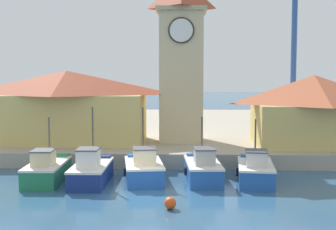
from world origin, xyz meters
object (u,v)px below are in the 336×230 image
at_px(fishing_boat_far_left, 47,170).
at_px(fishing_boat_left_outer, 91,171).
at_px(warehouse_right, 314,109).
at_px(fishing_boat_left_inner, 144,169).
at_px(clock_tower, 181,56).
at_px(fishing_boat_mid_left, 203,169).
at_px(warehouse_left, 67,106).
at_px(port_crane_near, 293,46).
at_px(fishing_boat_center, 255,170).
at_px(mooring_buoy, 170,203).

height_order(fishing_boat_far_left, fishing_boat_left_outer, fishing_boat_left_outer).
height_order(fishing_boat_far_left, warehouse_right, warehouse_right).
relative_size(fishing_boat_left_outer, fishing_boat_left_inner, 1.04).
xyz_separation_m(fishing_boat_left_outer, clock_tower, (5.16, 10.54, 7.10)).
distance_m(fishing_boat_far_left, clock_tower, 14.74).
relative_size(fishing_boat_left_inner, fishing_boat_mid_left, 0.96).
relative_size(warehouse_left, port_crane_near, 0.58).
bearing_deg(fishing_boat_center, warehouse_left, 146.67).
distance_m(warehouse_left, warehouse_right, 18.90).
relative_size(clock_tower, port_crane_near, 0.69).
bearing_deg(warehouse_right, port_crane_near, 84.85).
bearing_deg(fishing_boat_far_left, warehouse_left, 96.78).
distance_m(warehouse_left, mooring_buoy, 17.32).
bearing_deg(warehouse_right, fishing_boat_center, -124.65).
relative_size(fishing_boat_left_outer, mooring_buoy, 8.55).
distance_m(fishing_boat_center, port_crane_near, 22.55).
relative_size(fishing_boat_left_outer, fishing_boat_mid_left, 1.00).
xyz_separation_m(clock_tower, warehouse_right, (9.93, -1.96, -4.10)).
height_order(fishing_boat_left_inner, warehouse_left, warehouse_left).
xyz_separation_m(fishing_boat_far_left, fishing_boat_left_inner, (5.71, 0.38, 0.02)).
bearing_deg(port_crane_near, warehouse_left, -151.06).
distance_m(fishing_boat_mid_left, port_crane_near, 23.47).
bearing_deg(clock_tower, warehouse_right, -11.19).
bearing_deg(warehouse_left, fishing_boat_left_outer, -68.31).
bearing_deg(mooring_buoy, port_crane_near, 66.06).
height_order(fishing_boat_left_inner, warehouse_right, warehouse_right).
height_order(clock_tower, warehouse_left, clock_tower).
bearing_deg(clock_tower, fishing_boat_center, -65.57).
xyz_separation_m(fishing_boat_left_outer, fishing_boat_left_inner, (3.02, 0.67, -0.00)).
height_order(fishing_boat_center, port_crane_near, port_crane_near).
height_order(fishing_boat_mid_left, mooring_buoy, fishing_boat_mid_left).
height_order(fishing_boat_far_left, clock_tower, clock_tower).
relative_size(fishing_boat_far_left, warehouse_left, 0.40).
xyz_separation_m(fishing_boat_mid_left, warehouse_right, (8.55, 7.72, 3.01)).
relative_size(fishing_boat_center, port_crane_near, 0.24).
bearing_deg(fishing_boat_left_outer, fishing_boat_far_left, 173.74).
relative_size(fishing_boat_center, warehouse_left, 0.40).
relative_size(fishing_boat_mid_left, clock_tower, 0.34).
distance_m(clock_tower, warehouse_right, 10.92).
height_order(fishing_boat_left_outer, mooring_buoy, fishing_boat_left_outer).
bearing_deg(fishing_boat_far_left, port_crane_near, 47.02).
distance_m(warehouse_right, port_crane_near, 13.17).
bearing_deg(warehouse_left, fishing_boat_left_inner, -52.38).
xyz_separation_m(warehouse_left, warehouse_right, (18.87, -0.93, -0.16)).
height_order(fishing_boat_left_outer, warehouse_right, warehouse_right).
relative_size(clock_tower, warehouse_left, 1.18).
bearing_deg(fishing_boat_left_outer, clock_tower, 63.91).
distance_m(fishing_boat_left_inner, fishing_boat_center, 6.62).
xyz_separation_m(warehouse_right, mooring_buoy, (-10.30, -13.68, -3.45)).
height_order(warehouse_left, warehouse_right, warehouse_left).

